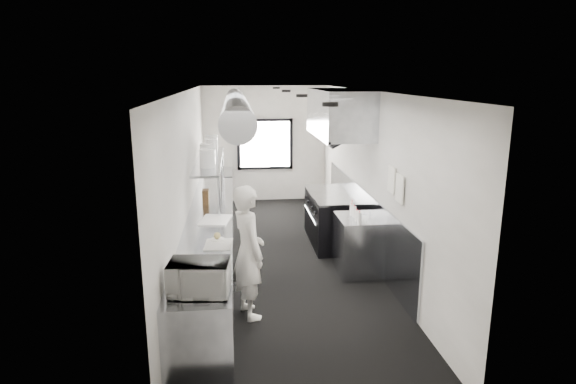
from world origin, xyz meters
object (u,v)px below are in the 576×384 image
object	(u,v)px
microwave	(199,277)
plate_stack_d	(212,145)
line_cook	(248,252)
squeeze_bottle_a	(359,218)
far_work_table	(218,191)
plate_stack_c	(211,147)
pass_shelf	(210,161)
squeeze_bottle_b	(357,216)
plate_stack_b	(207,153)
exhaust_hood	(339,113)
knife_block	(206,197)
plate_stack_a	(208,158)
cutting_board	(215,220)
prep_counter	(211,246)
deli_tub_a	(189,265)
range	(333,218)
deli_tub_b	(192,265)
squeeze_bottle_c	(354,212)
small_plate	(217,239)
bottle_station	(358,245)
squeeze_bottle_d	(352,210)
squeeze_bottle_e	(352,207)

from	to	relation	value
microwave	plate_stack_d	xyz separation A→B (m)	(-0.05, 4.69, 0.68)
line_cook	squeeze_bottle_a	world-z (taller)	line_cook
far_work_table	plate_stack_c	xyz separation A→B (m)	(-0.02, -1.88, 1.28)
line_cook	plate_stack_c	bearing A→B (deg)	-8.75
pass_shelf	squeeze_bottle_b	xyz separation A→B (m)	(2.25, -1.89, -0.55)
plate_stack_b	squeeze_bottle_a	size ratio (longest dim) A/B	1.72
exhaust_hood	squeeze_bottle_a	distance (m)	2.24
plate_stack_b	plate_stack_d	bearing A→B (deg)	87.42
squeeze_bottle_b	knife_block	bearing A→B (deg)	151.21
plate_stack_a	knife_block	bearing A→B (deg)	110.08
cutting_board	squeeze_bottle_a	bearing A→B (deg)	-11.45
exhaust_hood	squeeze_bottle_a	size ratio (longest dim) A/B	11.85
prep_counter	plate_stack_d	bearing A→B (deg)	90.64
deli_tub_a	pass_shelf	bearing A→B (deg)	88.42
range	microwave	bearing A→B (deg)	-119.57
far_work_table	deli_tub_b	distance (m)	5.73
squeeze_bottle_c	cutting_board	bearing A→B (deg)	178.04
exhaust_hood	small_plate	bearing A→B (deg)	-133.39
bottle_station	microwave	size ratio (longest dim) A/B	1.61
cutting_board	plate_stack_b	distance (m)	1.54
plate_stack_c	bottle_station	bearing A→B (deg)	-41.02
deli_tub_a	squeeze_bottle_a	world-z (taller)	squeeze_bottle_a
prep_counter	deli_tub_b	xyz separation A→B (m)	(-0.10, -2.00, 0.51)
plate_stack_a	squeeze_bottle_b	size ratio (longest dim) A/B	1.77
range	microwave	distance (m)	4.43
exhaust_hood	plate_stack_a	distance (m)	2.43
exhaust_hood	squeeze_bottle_c	size ratio (longest dim) A/B	12.53
line_cook	deli_tub_a	bearing A→B (deg)	111.54
far_work_table	squeeze_bottle_d	size ratio (longest dim) A/B	6.79
range	deli_tub_a	distance (m)	3.99
line_cook	bottle_station	bearing A→B (deg)	-73.98
plate_stack_b	plate_stack_c	bearing A→B (deg)	86.35
exhaust_hood	deli_tub_a	xyz separation A→B (m)	(-2.38, -3.20, -1.43)
deli_tub_a	far_work_table	bearing A→B (deg)	88.62
exhaust_hood	cutting_board	distance (m)	2.93
small_plate	plate_stack_b	xyz separation A→B (m)	(-0.21, 2.20, 0.82)
deli_tub_b	cutting_board	world-z (taller)	deli_tub_b
cutting_board	microwave	bearing A→B (deg)	-91.61
range	knife_block	xyz separation A→B (m)	(-2.29, -0.32, 0.55)
microwave	small_plate	xyz separation A→B (m)	(0.13, 1.60, -0.16)
small_plate	cutting_board	xyz separation A→B (m)	(-0.06, 0.90, 0.00)
bottle_station	plate_stack_d	bearing A→B (deg)	135.68
far_work_table	deli_tub_a	world-z (taller)	deli_tub_a
microwave	deli_tub_b	distance (m)	0.64
line_cook	squeeze_bottle_a	size ratio (longest dim) A/B	9.33
squeeze_bottle_e	range	bearing A→B (deg)	94.01
deli_tub_b	plate_stack_c	world-z (taller)	plate_stack_c
exhaust_hood	squeeze_bottle_b	size ratio (longest dim) A/B	12.91
pass_shelf	squeeze_bottle_b	bearing A→B (deg)	-40.03
range	prep_counter	bearing A→B (deg)	-151.26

